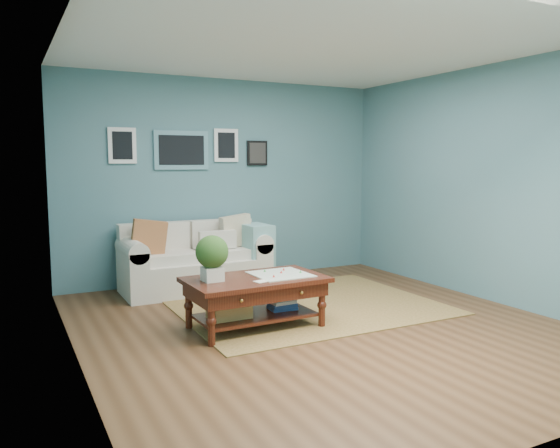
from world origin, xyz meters
TOP-DOWN VIEW (x-y plane):
  - room_shell at (-0.01, 0.06)m, footprint 5.00×5.02m
  - area_rug at (0.24, 0.71)m, footprint 2.80×2.24m
  - loveseat at (-0.55, 2.02)m, footprint 1.83×0.83m
  - coffee_table at (-0.67, 0.25)m, footprint 1.34×0.80m

SIDE VIEW (x-z plane):
  - area_rug at x=0.24m, z-range 0.00..0.01m
  - loveseat at x=-0.55m, z-range -0.09..0.85m
  - coffee_table at x=-0.67m, z-range -0.05..0.87m
  - room_shell at x=-0.01m, z-range 0.01..2.71m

